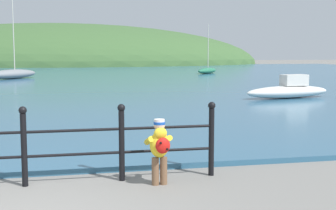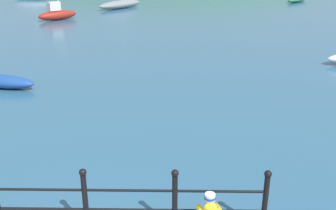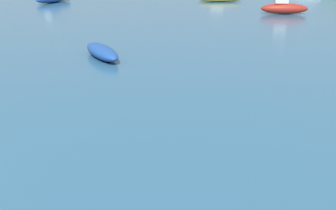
% 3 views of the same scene
% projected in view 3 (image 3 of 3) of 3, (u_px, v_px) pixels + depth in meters
% --- Properties ---
extents(boat_green_fishing, '(2.64, 1.28, 0.44)m').
position_uv_depth(boat_green_fishing, '(102.00, 52.00, 13.44)').
color(boat_green_fishing, '#1E4793').
rests_on(boat_green_fishing, water).
extents(boat_white_sailboat, '(2.59, 2.54, 2.88)m').
position_uv_depth(boat_white_sailboat, '(284.00, 7.00, 23.76)').
color(boat_white_sailboat, maroon).
rests_on(boat_white_sailboat, water).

